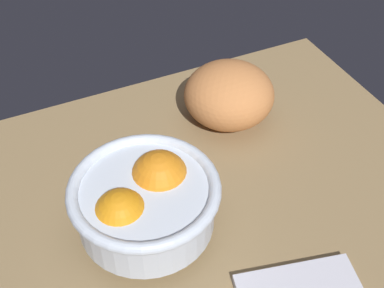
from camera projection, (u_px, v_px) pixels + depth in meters
ground_plane at (235, 212)px, 72.36cm from camera, size 68.34×65.61×3.00cm
fruit_bowl at (145, 200)px, 64.62cm from camera, size 19.46×19.46×10.61cm
bread_loaf at (229, 95)px, 81.45cm from camera, size 18.54×18.21×10.20cm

